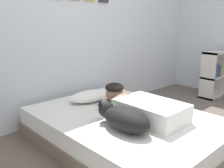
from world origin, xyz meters
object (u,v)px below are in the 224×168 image
(person_lying, at_px, (140,106))
(cell_phone, at_px, (119,122))
(pillow, at_px, (90,96))
(dog, at_px, (124,118))
(bookshelf, at_px, (213,74))
(bed, at_px, (124,130))
(coffee_cup, at_px, (107,101))

(person_lying, xyz_separation_m, cell_phone, (-0.27, 0.02, -0.10))
(pillow, bearing_deg, dog, -108.99)
(cell_phone, xyz_separation_m, bookshelf, (2.41, 0.24, 0.07))
(person_lying, bearing_deg, cell_phone, 175.94)
(bed, xyz_separation_m, pillow, (0.04, 0.61, 0.22))
(dog, bearing_deg, cell_phone, 62.27)
(cell_phone, bearing_deg, pillow, 72.69)
(coffee_cup, xyz_separation_m, bookshelf, (2.14, -0.22, 0.04))
(cell_phone, bearing_deg, dog, -117.73)
(coffee_cup, height_order, bookshelf, bookshelf)
(person_lying, distance_m, coffee_cup, 0.49)
(person_lying, bearing_deg, bookshelf, 7.01)
(coffee_cup, bearing_deg, bed, -104.18)
(dog, bearing_deg, coffee_cup, 60.30)
(pillow, relative_size, person_lying, 0.57)
(dog, bearing_deg, person_lying, 17.50)
(bed, bearing_deg, pillow, 86.04)
(pillow, relative_size, bookshelf, 0.69)
(bookshelf, bearing_deg, person_lying, -172.99)
(bed, distance_m, pillow, 0.65)
(pillow, height_order, person_lying, person_lying)
(coffee_cup, relative_size, cell_phone, 0.89)
(pillow, xyz_separation_m, dog, (-0.29, -0.83, 0.05))
(pillow, bearing_deg, bed, -93.96)
(dog, height_order, cell_phone, dog)
(pillow, distance_m, dog, 0.88)
(bed, xyz_separation_m, person_lying, (0.10, -0.11, 0.27))
(bed, relative_size, person_lying, 2.10)
(pillow, xyz_separation_m, coffee_cup, (0.05, -0.24, -0.02))
(person_lying, relative_size, cell_phone, 6.57)
(person_lying, distance_m, cell_phone, 0.29)
(pillow, bearing_deg, cell_phone, -107.31)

